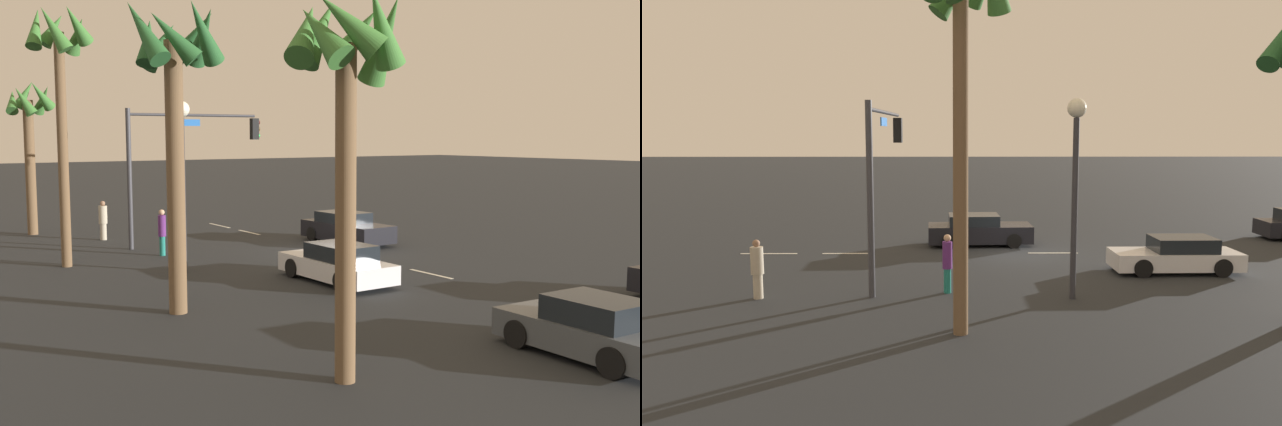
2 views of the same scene
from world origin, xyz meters
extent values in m
plane|color=#232628|center=(0.00, 0.00, 0.00)|extent=(220.00, 220.00, 0.00)
cube|color=silver|center=(-6.12, 0.00, 0.01)|extent=(2.08, 0.14, 0.01)
cube|color=silver|center=(-1.57, 0.00, 0.01)|extent=(2.05, 0.14, 0.01)
cube|color=silver|center=(6.91, 0.00, 0.01)|extent=(2.07, 0.14, 0.01)
cube|color=silver|center=(10.14, 0.00, 0.01)|extent=(2.33, 0.14, 0.01)
cube|color=silver|center=(-5.34, 3.43, 0.46)|extent=(4.46, 1.74, 0.61)
cube|color=black|center=(-5.60, 3.43, 1.02)|extent=(2.15, 1.52, 0.50)
cylinder|color=black|center=(-3.97, 4.24, 0.32)|extent=(0.64, 0.23, 0.64)
cylinder|color=black|center=(-3.95, 2.65, 0.32)|extent=(0.64, 0.23, 0.64)
cylinder|color=black|center=(-6.72, 4.22, 0.32)|extent=(0.64, 0.23, 0.64)
cylinder|color=black|center=(-6.71, 2.62, 0.32)|extent=(0.64, 0.23, 0.64)
cube|color=black|center=(1.38, -1.92, 0.53)|extent=(4.62, 2.03, 0.75)
cube|color=black|center=(1.65, -1.91, 1.14)|extent=(2.25, 1.71, 0.45)
cylinder|color=black|center=(0.00, -2.85, 0.32)|extent=(0.65, 0.25, 0.64)
cylinder|color=black|center=(-0.07, -1.11, 0.32)|extent=(0.65, 0.25, 0.64)
cylinder|color=black|center=(2.82, -2.73, 0.32)|extent=(0.65, 0.25, 0.64)
cylinder|color=black|center=(2.75, -0.99, 0.32)|extent=(0.65, 0.25, 0.64)
cylinder|color=black|center=(-12.80, -4.14, 0.32)|extent=(0.65, 0.24, 0.64)
cylinder|color=#38383D|center=(4.97, 6.62, 2.93)|extent=(0.20, 0.20, 5.85)
cylinder|color=#38383D|center=(4.83, 3.75, 5.60)|extent=(0.41, 5.75, 0.12)
cube|color=black|center=(4.68, 0.87, 5.03)|extent=(0.34, 0.34, 0.95)
sphere|color=#360503|center=(4.67, 0.69, 5.32)|extent=(0.20, 0.20, 0.20)
sphere|color=#392605|center=(4.67, 0.69, 5.02)|extent=(0.20, 0.20, 0.20)
sphere|color=green|center=(4.67, 0.69, 4.72)|extent=(0.20, 0.20, 0.20)
cube|color=#1959B2|center=(4.84, 4.03, 5.28)|extent=(0.10, 1.10, 0.28)
cylinder|color=#2D2D33|center=(-1.03, 6.85, 2.67)|extent=(0.18, 0.18, 5.34)
sphere|color=#F2EACC|center=(-1.03, 6.85, 5.62)|extent=(0.56, 0.56, 0.56)
cylinder|color=#B2A58C|center=(8.35, 6.72, 0.37)|extent=(0.30, 0.30, 0.75)
cylinder|color=#B2A58C|center=(8.35, 6.72, 1.16)|extent=(0.40, 0.40, 0.82)
sphere|color=#8C664C|center=(8.35, 6.72, 1.67)|extent=(0.22, 0.22, 0.22)
cylinder|color=#1E7266|center=(2.71, 6.15, 0.38)|extent=(0.31, 0.31, 0.77)
cylinder|color=#59266B|center=(2.71, 6.15, 1.19)|extent=(0.42, 0.42, 0.84)
sphere|color=tan|center=(2.71, 6.15, 1.72)|extent=(0.23, 0.23, 0.23)
cone|color=#235628|center=(-5.84, 8.62, 7.28)|extent=(1.69, 1.49, 1.76)
cylinder|color=brown|center=(2.33, 9.95, 4.17)|extent=(0.36, 0.36, 8.35)
camera|label=1|loc=(-24.28, 16.87, 4.71)|focal=40.73mm
camera|label=2|loc=(2.46, 24.00, 4.85)|focal=33.24mm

